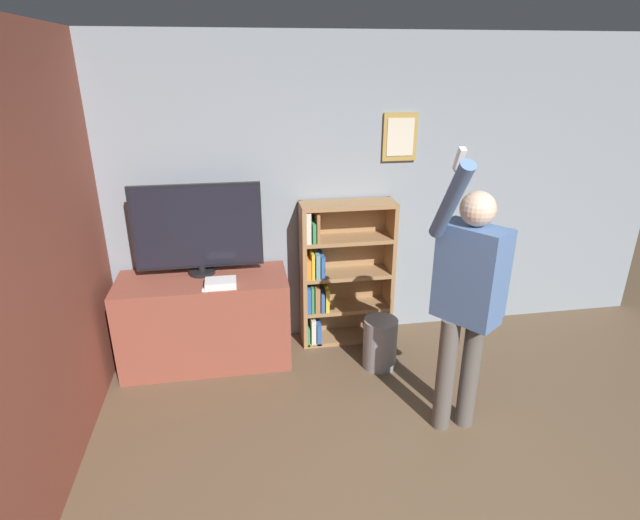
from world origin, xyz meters
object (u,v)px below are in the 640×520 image
object	(u,v)px
person	(468,294)
waste_bin	(380,343)
television	(198,229)
game_console	(221,283)
bookshelf	(339,275)

from	to	relation	value
person	waste_bin	xyz separation A→B (m)	(-0.32, 0.82, -0.83)
television	game_console	size ratio (longest dim) A/B	4.27
bookshelf	waste_bin	bearing A→B (deg)	-62.97
waste_bin	television	bearing A→B (deg)	163.22
television	person	distance (m)	2.19
bookshelf	waste_bin	world-z (taller)	bookshelf
game_console	waste_bin	bearing A→B (deg)	-6.51
bookshelf	waste_bin	distance (m)	0.72
waste_bin	person	bearing A→B (deg)	-68.54
television	waste_bin	size ratio (longest dim) A/B	2.34
television	bookshelf	distance (m)	1.31
game_console	waste_bin	size ratio (longest dim) A/B	0.55
person	waste_bin	world-z (taller)	person
television	bookshelf	size ratio (longest dim) A/B	0.78
television	bookshelf	world-z (taller)	television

